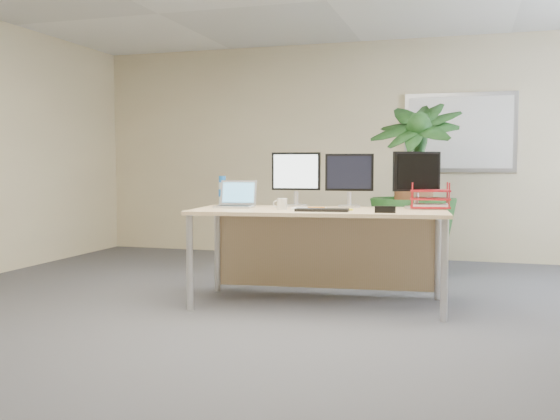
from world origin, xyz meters
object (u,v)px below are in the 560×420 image
(monitor_left, at_px, (296,176))
(laptop, at_px, (236,200))
(monitor_right, at_px, (349,177))
(desk, at_px, (320,228))
(floor_plant, at_px, (413,205))

(monitor_left, height_order, laptop, monitor_left)
(monitor_right, xyz_separation_m, laptop, (-0.94, -0.28, -0.21))
(desk, bearing_deg, laptop, -174.66)
(floor_plant, bearing_deg, laptop, -131.61)
(floor_plant, bearing_deg, monitor_left, -124.20)
(monitor_left, bearing_deg, floor_plant, 55.80)
(monitor_left, bearing_deg, laptop, -154.83)
(desk, xyz_separation_m, monitor_left, (-0.26, 0.16, 0.44))
(desk, height_order, monitor_right, monitor_right)
(laptop, bearing_deg, floor_plant, 48.39)
(desk, xyz_separation_m, floor_plant, (0.65, 1.49, 0.12))
(monitor_right, distance_m, laptop, 1.00)
(floor_plant, xyz_separation_m, laptop, (-1.38, -1.56, 0.11))
(monitor_left, xyz_separation_m, monitor_right, (0.46, 0.06, -0.01))
(desk, height_order, monitor_left, monitor_left)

